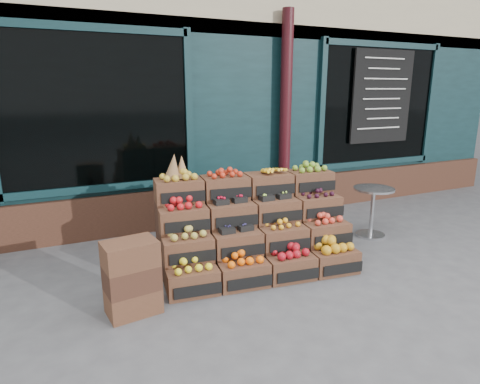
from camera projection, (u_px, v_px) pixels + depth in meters
name	position (u px, v px, depth m)	size (l,w,h in m)	color
ground	(283.00, 279.00, 4.42)	(60.00, 60.00, 0.00)	#4B4B4E
shop_facade	(161.00, 71.00, 8.34)	(12.00, 6.24, 4.80)	black
crate_display	(253.00, 232.00, 4.68)	(2.26, 1.29, 1.35)	#533120
spare_crates	(132.00, 278.00, 3.68)	(0.51, 0.39, 0.71)	#533120
bistro_table	(372.00, 206.00, 5.63)	(0.56, 0.56, 0.70)	#ABADB2
shopkeeper	(62.00, 162.00, 5.91)	(0.73, 0.48, 2.00)	#1B6023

